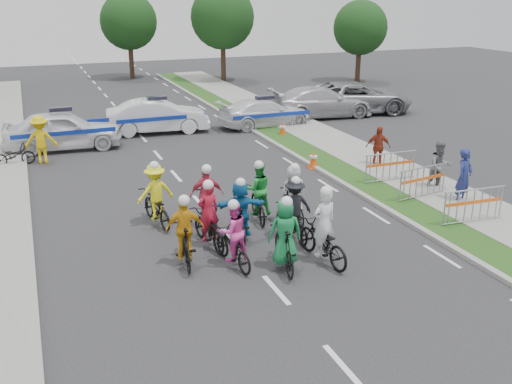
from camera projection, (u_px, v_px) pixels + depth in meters
name	position (u px, v px, depth m)	size (l,w,h in m)	color
ground	(276.00, 290.00, 12.84)	(90.00, 90.00, 0.00)	#28282B
curb_right	(355.00, 191.00, 18.99)	(0.20, 60.00, 0.12)	gray
grass_strip	(373.00, 189.00, 19.24)	(1.20, 60.00, 0.11)	#224415
sidewalk_right	(417.00, 182.00, 19.87)	(2.40, 60.00, 0.13)	gray
rider_0	(323.00, 237.00, 13.99)	(0.92, 2.04, 2.01)	black
rider_1	(285.00, 241.00, 13.59)	(0.88, 1.87, 1.90)	black
rider_2	(233.00, 241.00, 13.77)	(0.84, 1.79, 1.76)	black
rider_3	(185.00, 238.00, 13.82)	(0.97, 1.81, 1.85)	black
rider_4	(294.00, 214.00, 15.32)	(1.01, 1.77, 1.79)	black
rider_5	(240.00, 214.00, 15.15)	(1.49, 1.77, 1.79)	black
rider_6	(208.00, 224.00, 14.87)	(0.84, 1.89, 1.86)	black
rider_7	(293.00, 199.00, 16.36)	(0.79, 1.75, 1.81)	black
rider_8	(258.00, 198.00, 16.58)	(0.93, 1.87, 1.83)	black
rider_9	(207.00, 203.00, 16.06)	(1.00, 1.85, 1.88)	black
rider_10	(156.00, 200.00, 16.20)	(1.14, 1.96, 1.92)	black
police_car_0	(63.00, 130.00, 23.97)	(1.93, 4.80, 1.63)	silver
police_car_1	(158.00, 116.00, 26.80)	(1.65, 4.72, 1.56)	silver
police_car_2	(265.00, 113.00, 28.07)	(1.90, 4.67, 1.35)	silver
civilian_sedan	(321.00, 102.00, 30.06)	(2.24, 5.52, 1.60)	#B4B3B8
civilian_suv	(356.00, 97.00, 31.15)	(2.81, 6.09, 1.69)	gray
spectator_0	(464.00, 177.00, 17.79)	(0.65, 0.42, 1.77)	navy
spectator_1	(440.00, 166.00, 18.94)	(0.83, 0.65, 1.71)	slate
spectator_2	(378.00, 147.00, 21.50)	(0.93, 0.39, 1.58)	maroon
marshal_hiviz	(41.00, 140.00, 21.97)	(1.21, 0.70, 1.87)	yellow
barrier_0	(473.00, 207.00, 16.18)	(2.00, 0.50, 1.12)	#A5A8AD
barrier_1	(423.00, 183.00, 18.17)	(2.00, 0.50, 1.12)	#A5A8AD
barrier_2	(390.00, 168.00, 19.74)	(2.00, 0.50, 1.12)	#A5A8AD
cone_0	(313.00, 160.00, 21.52)	(0.40, 0.40, 0.70)	#F24C0C
cone_1	(283.00, 129.00, 26.22)	(0.40, 0.40, 0.70)	#F24C0C
parked_bike	(14.00, 155.00, 21.84)	(0.53, 1.52, 0.80)	black
tree_1	(222.00, 17.00, 40.71)	(4.55, 4.55, 6.82)	#382619
tree_2	(360.00, 28.00, 40.62)	(3.85, 3.85, 5.77)	#382619
tree_4	(129.00, 21.00, 42.22)	(4.20, 4.20, 6.30)	#382619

